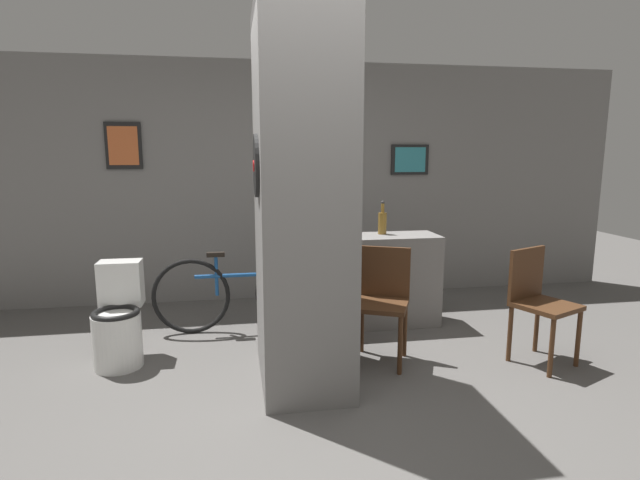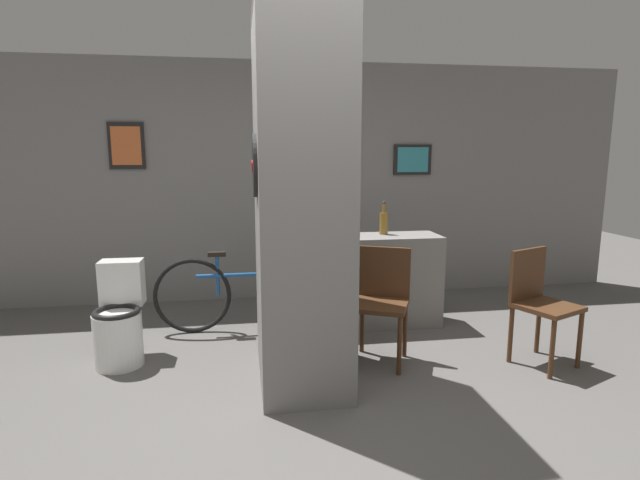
{
  "view_description": "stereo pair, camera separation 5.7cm",
  "coord_description": "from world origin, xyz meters",
  "px_view_note": "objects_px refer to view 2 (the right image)",
  "views": [
    {
      "loc": [
        -0.49,
        -2.91,
        1.64
      ],
      "look_at": [
        0.17,
        0.91,
        0.95
      ],
      "focal_mm": 28.0,
      "sensor_mm": 36.0,
      "label": 1
    },
    {
      "loc": [
        -0.43,
        -2.92,
        1.64
      ],
      "look_at": [
        0.17,
        0.91,
        0.95
      ],
      "focal_mm": 28.0,
      "sensor_mm": 36.0,
      "label": 2
    }
  ],
  "objects_px": {
    "chair_by_doorway": "(539,300)",
    "chair_near_pillar": "(382,298)",
    "toilet": "(119,321)",
    "bottle_tall": "(384,222)",
    "bicycle": "(244,292)"
  },
  "relations": [
    {
      "from": "chair_by_doorway",
      "to": "chair_near_pillar",
      "type": "bearing_deg",
      "value": 145.1
    },
    {
      "from": "bicycle",
      "to": "chair_by_doorway",
      "type": "bearing_deg",
      "value": -25.51
    },
    {
      "from": "toilet",
      "to": "bottle_tall",
      "type": "distance_m",
      "value": 2.47
    },
    {
      "from": "chair_by_doorway",
      "to": "bottle_tall",
      "type": "bearing_deg",
      "value": 105.89
    },
    {
      "from": "toilet",
      "to": "bicycle",
      "type": "distance_m",
      "value": 1.13
    },
    {
      "from": "chair_by_doorway",
      "to": "bicycle",
      "type": "bearing_deg",
      "value": 130.89
    },
    {
      "from": "toilet",
      "to": "chair_near_pillar",
      "type": "height_order",
      "value": "chair_near_pillar"
    },
    {
      "from": "chair_near_pillar",
      "to": "chair_by_doorway",
      "type": "distance_m",
      "value": 1.22
    },
    {
      "from": "bottle_tall",
      "to": "toilet",
      "type": "bearing_deg",
      "value": -164.78
    },
    {
      "from": "bottle_tall",
      "to": "bicycle",
      "type": "bearing_deg",
      "value": -177.87
    },
    {
      "from": "chair_near_pillar",
      "to": "bicycle",
      "type": "distance_m",
      "value": 1.37
    },
    {
      "from": "toilet",
      "to": "bottle_tall",
      "type": "bearing_deg",
      "value": 15.22
    },
    {
      "from": "bottle_tall",
      "to": "chair_near_pillar",
      "type": "bearing_deg",
      "value": -106.36
    },
    {
      "from": "chair_near_pillar",
      "to": "bicycle",
      "type": "relative_size",
      "value": 0.55
    },
    {
      "from": "chair_near_pillar",
      "to": "chair_by_doorway",
      "type": "relative_size",
      "value": 1.0
    }
  ]
}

